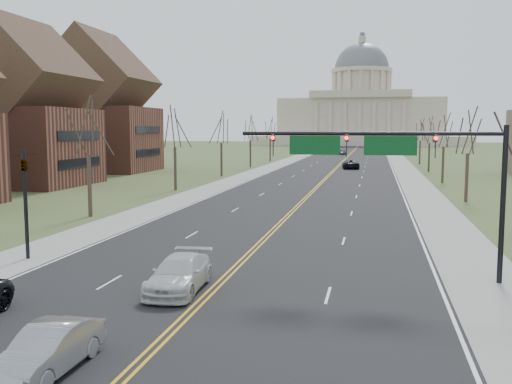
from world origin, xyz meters
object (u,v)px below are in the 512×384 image
at_px(signal_left, 25,191).
at_px(car_sb_inner_second, 179,274).
at_px(car_far_nb, 351,164).
at_px(signal_mast, 389,156).
at_px(car_far_sb, 342,152).
at_px(car_sb_inner_lead, 49,349).

xyz_separation_m(signal_left, car_sb_inner_second, (10.10, -4.13, -2.96)).
relative_size(signal_left, car_far_nb, 1.02).
distance_m(signal_mast, car_far_nb, 74.76).
height_order(car_sb_inner_second, car_far_nb, car_far_nb).
relative_size(car_sb_inner_second, car_far_nb, 0.87).
height_order(signal_mast, car_far_sb, signal_mast).
relative_size(signal_mast, car_sb_inner_second, 2.37).
distance_m(car_sb_inner_lead, car_far_nb, 87.47).
xyz_separation_m(car_sb_inner_lead, car_far_nb, (4.88, 87.33, 0.13)).
bearing_deg(car_far_sb, car_sb_inner_lead, -83.13).
height_order(car_sb_inner_second, car_far_sb, car_far_sb).
bearing_deg(signal_left, car_sb_inner_second, -22.23).
xyz_separation_m(car_sb_inner_second, car_far_sb, (-0.59, 132.36, 0.03)).
relative_size(car_sb_inner_lead, car_far_sb, 0.93).
height_order(signal_mast, car_far_nb, signal_mast).
bearing_deg(car_far_sb, car_far_nb, -78.12).
height_order(car_sb_inner_lead, car_far_nb, car_far_nb).
height_order(signal_left, car_far_nb, signal_left).
height_order(signal_left, car_sb_inner_second, signal_left).
height_order(signal_left, car_sb_inner_lead, signal_left).
bearing_deg(signal_left, signal_mast, -0.00).
bearing_deg(car_sb_inner_lead, car_far_nb, 87.60).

